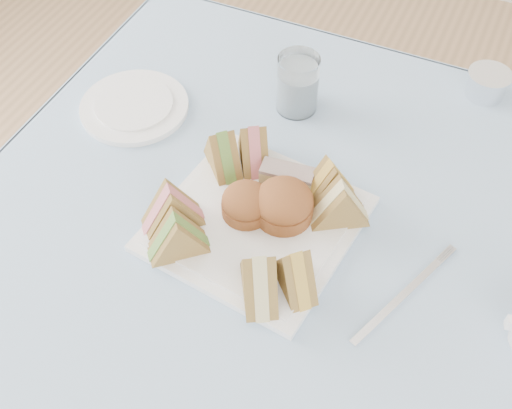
% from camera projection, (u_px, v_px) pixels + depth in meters
% --- Properties ---
extents(table, '(0.90, 0.90, 0.74)m').
position_uv_depth(table, '(284.00, 372.00, 1.19)').
color(table, brown).
rests_on(table, floor).
extents(tablecloth, '(1.02, 1.02, 0.01)m').
position_uv_depth(tablecloth, '(293.00, 259.00, 0.90)').
color(tablecloth, '#B6D7FD').
rests_on(tablecloth, table).
extents(serving_plate, '(0.30, 0.30, 0.01)m').
position_uv_depth(serving_plate, '(256.00, 224.00, 0.93)').
color(serving_plate, white).
rests_on(serving_plate, tablecloth).
extents(sandwich_fl_a, '(0.09, 0.09, 0.08)m').
position_uv_depth(sandwich_fl_a, '(172.00, 206.00, 0.89)').
color(sandwich_fl_a, olive).
rests_on(sandwich_fl_a, serving_plate).
extents(sandwich_fl_b, '(0.09, 0.09, 0.08)m').
position_uv_depth(sandwich_fl_b, '(177.00, 233.00, 0.87)').
color(sandwich_fl_b, olive).
rests_on(sandwich_fl_b, serving_plate).
extents(sandwich_fr_a, '(0.09, 0.09, 0.07)m').
position_uv_depth(sandwich_fr_a, '(295.00, 269.00, 0.83)').
color(sandwich_fr_a, olive).
rests_on(sandwich_fr_a, serving_plate).
extents(sandwich_fr_b, '(0.08, 0.10, 0.08)m').
position_uv_depth(sandwich_fr_b, '(259.00, 275.00, 0.82)').
color(sandwich_fr_b, olive).
rests_on(sandwich_fr_b, serving_plate).
extents(sandwich_bl_a, '(0.09, 0.09, 0.07)m').
position_uv_depth(sandwich_bl_a, '(222.00, 150.00, 0.97)').
color(sandwich_bl_a, olive).
rests_on(sandwich_bl_a, serving_plate).
extents(sandwich_bl_b, '(0.08, 0.09, 0.08)m').
position_uv_depth(sandwich_bl_b, '(253.00, 144.00, 0.97)').
color(sandwich_bl_b, olive).
rests_on(sandwich_bl_b, serving_plate).
extents(sandwich_br_a, '(0.10, 0.08, 0.08)m').
position_uv_depth(sandwich_br_a, '(340.00, 202.00, 0.90)').
color(sandwich_br_a, olive).
rests_on(sandwich_br_a, serving_plate).
extents(sandwich_br_b, '(0.08, 0.08, 0.07)m').
position_uv_depth(sandwich_br_b, '(329.00, 179.00, 0.93)').
color(sandwich_br_b, olive).
rests_on(sandwich_br_b, serving_plate).
extents(scone_left, '(0.08, 0.08, 0.05)m').
position_uv_depth(scone_left, '(246.00, 203.00, 0.92)').
color(scone_left, brown).
rests_on(scone_left, serving_plate).
extents(scone_right, '(0.10, 0.10, 0.06)m').
position_uv_depth(scone_right, '(284.00, 203.00, 0.91)').
color(scone_right, brown).
rests_on(scone_right, serving_plate).
extents(pastry_slice, '(0.08, 0.04, 0.04)m').
position_uv_depth(pastry_slice, '(287.00, 178.00, 0.95)').
color(pastry_slice, '#D1CA88').
rests_on(pastry_slice, serving_plate).
extents(side_plate, '(0.23, 0.23, 0.01)m').
position_uv_depth(side_plate, '(134.00, 107.00, 1.09)').
color(side_plate, white).
rests_on(side_plate, tablecloth).
extents(water_glass, '(0.07, 0.07, 0.10)m').
position_uv_depth(water_glass, '(298.00, 84.00, 1.06)').
color(water_glass, white).
rests_on(water_glass, tablecloth).
extents(tea_strainer, '(0.09, 0.09, 0.04)m').
position_uv_depth(tea_strainer, '(487.00, 85.00, 1.10)').
color(tea_strainer, silver).
rests_on(tea_strainer, tablecloth).
extents(fork, '(0.08, 0.17, 0.00)m').
position_uv_depth(fork, '(397.00, 301.00, 0.85)').
color(fork, silver).
rests_on(fork, tablecloth).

